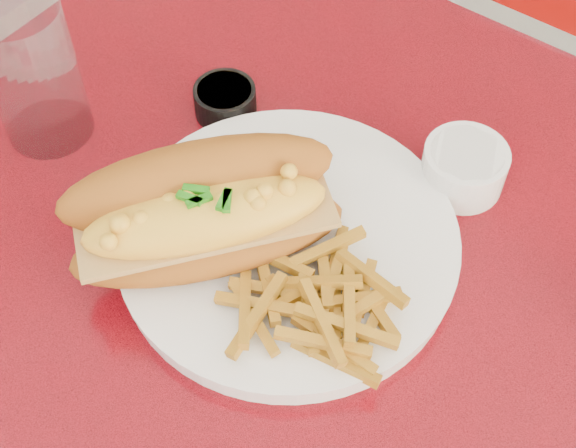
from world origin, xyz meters
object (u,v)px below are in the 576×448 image
Objects in this scene: diner_table at (420,410)px; sauce_cup_left at (225,99)px; dinner_plate at (288,242)px; water_tumbler at (33,73)px; fork at (367,251)px; mac_hoagie at (204,211)px; gravy_ramekin at (464,167)px.

sauce_cup_left is (-0.32, 0.09, 0.18)m from diner_table.
dinner_plate is 0.29m from water_tumbler.
sauce_cup_left reaches higher than fork.
fork reaches higher than diner_table.
diner_table is 4.74× the size of mac_hoagie.
fork is 0.23m from sauce_cup_left.
gravy_ramekin is 0.42m from water_tumbler.
diner_table is 8.16× the size of fork.
fork is at bearing 168.78° from diner_table.
water_tumbler is at bearing -136.08° from sauce_cup_left.
sauce_cup_left is (-0.22, 0.07, -0.00)m from fork.
mac_hoagie reaches higher than sauce_cup_left.
diner_table is at bearing -131.05° from fork.
dinner_plate is 0.19m from sauce_cup_left.
mac_hoagie is at bearing -6.06° from water_tumbler.
mac_hoagie is 0.23m from water_tumbler.
fork is 0.36m from water_tumbler.
dinner_plate is at bearing -33.28° from sauce_cup_left.
fork is 0.99× the size of water_tumbler.
mac_hoagie is at bearing -165.07° from diner_table.
sauce_cup_left is at bearing 72.69° from mac_hoagie.
mac_hoagie is 1.70× the size of water_tumbler.
sauce_cup_left reaches higher than dinner_plate.
water_tumbler is (-0.35, -0.05, 0.05)m from fork.
mac_hoagie is 3.16× the size of gravy_ramekin.
diner_table is 0.21m from fork.
water_tumbler is (-0.23, 0.02, 0.01)m from mac_hoagie.
dinner_plate is 2.70× the size of fork.
fork is 1.92× the size of sauce_cup_left.
mac_hoagie reaches higher than dinner_plate.
diner_table is 0.51m from water_tumbler.
sauce_cup_left is (-0.16, 0.10, 0.01)m from dinner_plate.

